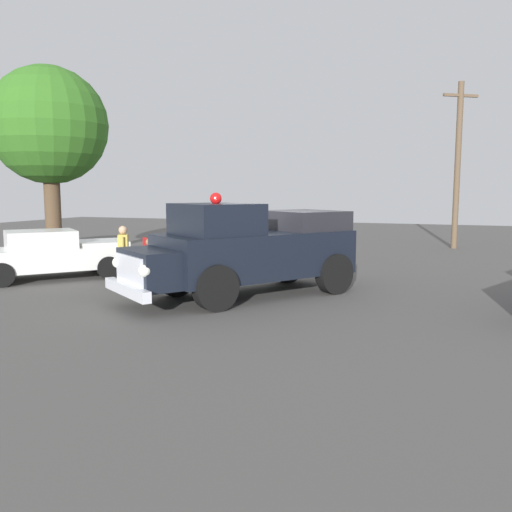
# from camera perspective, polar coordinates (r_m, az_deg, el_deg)

# --- Properties ---
(ground_plane) EXTENTS (60.00, 60.00, 0.00)m
(ground_plane) POSITION_cam_1_polar(r_m,az_deg,el_deg) (14.17, 1.54, -3.64)
(ground_plane) COLOR #514F4C
(vintage_fire_truck) EXTENTS (6.11, 5.21, 2.59)m
(vintage_fire_truck) POSITION_cam_1_polar(r_m,az_deg,el_deg) (13.16, -0.84, 0.80)
(vintage_fire_truck) COLOR black
(vintage_fire_truck) RESTS_ON ground
(classic_hot_rod) EXTENTS (4.51, 4.25, 1.46)m
(classic_hot_rod) POSITION_cam_1_polar(r_m,az_deg,el_deg) (16.97, -20.97, 0.22)
(classic_hot_rod) COLOR black
(classic_hot_rod) RESTS_ON ground
(lawn_chair_near_truck) EXTENTS (0.55, 0.53, 1.02)m
(lawn_chair_near_truck) POSITION_cam_1_polar(r_m,az_deg,el_deg) (15.40, -11.51, -0.69)
(lawn_chair_near_truck) COLOR #B7BABF
(lawn_chair_near_truck) RESTS_ON ground
(lawn_chair_by_car) EXTENTS (0.68, 0.68, 1.02)m
(lawn_chair_by_car) POSITION_cam_1_polar(r_m,az_deg,el_deg) (18.55, -12.06, 0.60)
(lawn_chair_by_car) COLOR #B7BABF
(lawn_chair_by_car) RESTS_ON ground
(spectator_seated) EXTENTS (0.41, 0.56, 1.29)m
(spectator_seated) POSITION_cam_1_polar(r_m,az_deg,el_deg) (15.33, -11.09, -0.31)
(spectator_seated) COLOR #383842
(spectator_seated) RESTS_ON ground
(spectator_standing) EXTENTS (0.61, 0.43, 1.68)m
(spectator_standing) POSITION_cam_1_polar(r_m,az_deg,el_deg) (14.96, -14.09, 0.45)
(spectator_standing) COLOR #2D334C
(spectator_standing) RESTS_ON ground
(oak_tree_right) EXTENTS (4.33, 4.33, 7.20)m
(oak_tree_right) POSITION_cam_1_polar(r_m,az_deg,el_deg) (21.63, -21.42, 12.84)
(oak_tree_right) COLOR brown
(oak_tree_right) RESTS_ON ground
(utility_pole) EXTENTS (1.04, 1.48, 7.40)m
(utility_pole) POSITION_cam_1_polar(r_m,az_deg,el_deg) (25.71, 20.90, 9.33)
(utility_pole) COLOR brown
(utility_pole) RESTS_ON ground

